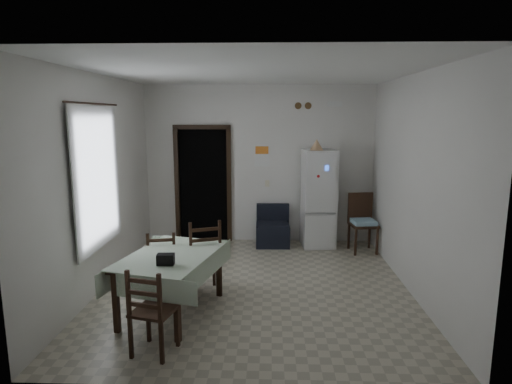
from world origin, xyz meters
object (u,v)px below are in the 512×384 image
object	(u,v)px
navy_seat	(273,226)
dining_chair_far_right	(203,256)
dining_chair_far_left	(163,262)
fridge	(318,199)
dining_chair_near_head	(154,310)
dining_table	(172,284)
corner_chair	(363,223)

from	to	relation	value
navy_seat	dining_chair_far_right	distance (m)	2.35
navy_seat	dining_chair_far_left	bearing A→B (deg)	-124.67
fridge	dining_chair_near_head	world-z (taller)	fridge
fridge	dining_table	size ratio (longest dim) A/B	1.24
dining_chair_far_left	corner_chair	bearing A→B (deg)	-158.24
corner_chair	dining_chair_far_right	distance (m)	3.10
navy_seat	fridge	bearing A→B (deg)	-1.29
navy_seat	dining_chair_far_left	distance (m)	2.66
corner_chair	dining_chair_far_right	world-z (taller)	dining_chair_far_right
navy_seat	dining_chair_far_right	bearing A→B (deg)	-114.86
navy_seat	corner_chair	distance (m)	1.61
fridge	dining_table	bearing A→B (deg)	-131.98
dining_table	dining_chair_near_head	distance (m)	0.89
navy_seat	dining_chair_far_left	size ratio (longest dim) A/B	0.82
fridge	dining_chair_far_right	size ratio (longest dim) A/B	1.70
dining_table	dining_chair_near_head	bearing A→B (deg)	-74.55
dining_table	dining_chair_far_right	bearing A→B (deg)	79.13
corner_chair	dining_chair_far_right	bearing A→B (deg)	-151.53
dining_table	dining_chair_far_left	size ratio (longest dim) A/B	1.60
dining_chair_far_left	dining_table	bearing A→B (deg)	104.51
navy_seat	dining_table	distance (m)	3.01
fridge	dining_chair_near_head	xyz separation A→B (m)	(-2.01, -3.64, -0.42)
dining_chair_far_right	dining_chair_near_head	xyz separation A→B (m)	(-0.26, -1.49, -0.06)
dining_table	dining_chair_near_head	world-z (taller)	dining_chair_near_head
dining_chair_far_left	dining_chair_near_head	world-z (taller)	dining_chair_near_head
dining_chair_far_right	fridge	bearing A→B (deg)	-149.58
navy_seat	corner_chair	xyz separation A→B (m)	(1.57, -0.33, 0.14)
fridge	dining_chair_far_right	bearing A→B (deg)	-134.71
navy_seat	dining_table	world-z (taller)	dining_table
fridge	dining_chair_near_head	distance (m)	4.18
corner_chair	dining_table	world-z (taller)	corner_chair
fridge	dining_table	xyz separation A→B (m)	(-2.04, -2.75, -0.51)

